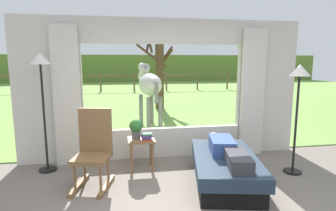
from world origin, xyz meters
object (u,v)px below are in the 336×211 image
object	(u,v)px
rocking_chair	(94,149)
side_table	(141,144)
potted_plant	(136,128)
floor_lamp_right	(299,86)
book_stack	(147,137)
floor_lamp_left	(41,76)
reclining_person	(227,150)
recliner_sofa	(225,168)
pasture_tree	(159,71)
horse	(149,85)

from	to	relation	value
rocking_chair	side_table	xyz separation A→B (m)	(0.72, 0.49, -0.12)
potted_plant	floor_lamp_right	bearing A→B (deg)	-13.97
book_stack	rocking_chair	bearing A→B (deg)	-152.36
floor_lamp_left	floor_lamp_right	world-z (taller)	floor_lamp_left
potted_plant	book_stack	bearing A→B (deg)	-36.63
rocking_chair	side_table	distance (m)	0.88
reclining_person	potted_plant	xyz separation A→B (m)	(-1.26, 0.84, 0.18)
recliner_sofa	rocking_chair	bearing A→B (deg)	-175.29
pasture_tree	floor_lamp_right	bearing A→B (deg)	-78.42
book_stack	pasture_tree	distance (m)	6.06
side_table	pasture_tree	xyz separation A→B (m)	(1.10, 5.85, 1.00)
recliner_sofa	book_stack	distance (m)	1.33
side_table	floor_lamp_left	xyz separation A→B (m)	(-1.54, 0.19, 1.13)
recliner_sofa	book_stack	size ratio (longest dim) A/B	9.04
floor_lamp_right	horse	world-z (taller)	horse
horse	floor_lamp_left	bearing A→B (deg)	-133.58
book_stack	floor_lamp_left	distance (m)	1.92
rocking_chair	floor_lamp_right	xyz separation A→B (m)	(3.13, -0.07, 0.86)
recliner_sofa	rocking_chair	size ratio (longest dim) A/B	1.65
horse	pasture_tree	size ratio (longest dim) A/B	0.60
book_stack	potted_plant	bearing A→B (deg)	143.37
recliner_sofa	rocking_chair	world-z (taller)	rocking_chair
potted_plant	reclining_person	bearing A→B (deg)	-33.65
recliner_sofa	side_table	size ratio (longest dim) A/B	3.56
recliner_sofa	potted_plant	xyz separation A→B (m)	(-1.26, 0.79, 0.48)
recliner_sofa	reclining_person	bearing A→B (deg)	-78.03
side_table	book_stack	distance (m)	0.19
rocking_chair	book_stack	xyz separation A→B (m)	(0.81, 0.42, 0.03)
rocking_chair	potted_plant	xyz separation A→B (m)	(0.64, 0.55, 0.16)
rocking_chair	potted_plant	bearing A→B (deg)	54.42
recliner_sofa	reclining_person	xyz separation A→B (m)	(0.00, -0.05, 0.30)
side_table	floor_lamp_left	bearing A→B (deg)	172.93
pasture_tree	book_stack	bearing A→B (deg)	-99.71
rocking_chair	pasture_tree	bearing A→B (deg)	87.72
recliner_sofa	book_stack	xyz separation A→B (m)	(-1.09, 0.66, 0.36)
floor_lamp_right	horse	size ratio (longest dim) A/B	0.96
recliner_sofa	floor_lamp_left	world-z (taller)	floor_lamp_left
floor_lamp_right	horse	xyz separation A→B (m)	(-1.96, 3.71, -0.26)
recliner_sofa	potted_plant	bearing A→B (deg)	159.89
rocking_chair	pasture_tree	world-z (taller)	pasture_tree
floor_lamp_right	potted_plant	bearing A→B (deg)	166.03
floor_lamp_right	pasture_tree	distance (m)	6.54
book_stack	floor_lamp_right	size ratio (longest dim) A/B	0.12
recliner_sofa	floor_lamp_left	distance (m)	3.17
reclining_person	pasture_tree	bearing A→B (deg)	102.67
side_table	floor_lamp_left	distance (m)	1.92
recliner_sofa	horse	size ratio (longest dim) A/B	1.02
reclining_person	floor_lamp_left	bearing A→B (deg)	172.34
recliner_sofa	rocking_chair	distance (m)	1.94
horse	pasture_tree	distance (m)	2.79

